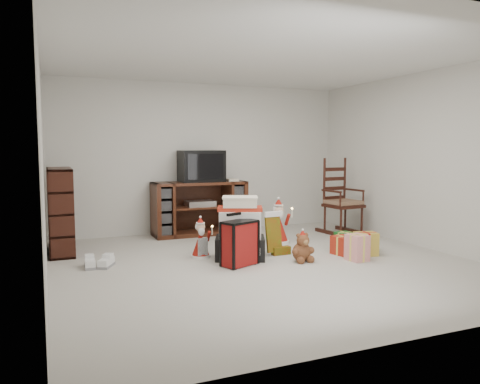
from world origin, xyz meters
The scene contains 13 objects.
room centered at (0.00, 0.00, 1.25)m, with size 5.01×5.01×2.51m.
tv_stand centered at (-0.16, 2.20, 0.44)m, with size 1.53×0.55×0.87m.
bookshelf centered at (-2.31, 1.61, 0.56)m, with size 0.31×0.94×1.15m.
rocking_chair centered at (2.05, 1.38, 0.45)m, with size 0.61×0.92×1.31m.
gift_pile centered at (-0.19, 0.37, 0.35)m, with size 0.75×0.66×0.79m.
red_suitcase centered at (-0.34, 0.03, 0.28)m, with size 0.47×0.37×0.64m.
stocking centered at (0.30, 0.39, 0.29)m, with size 0.27×0.12×0.59m, color #0D7C11, non-canonical shape.
teddy_bear centered at (0.47, -0.08, 0.16)m, with size 0.24×0.21×0.36m.
santa_figurine centered at (0.71, 1.06, 0.26)m, with size 0.33×0.31×0.68m.
mrs_claus_figurine centered at (-0.65, 0.62, 0.20)m, with size 0.26×0.25×0.53m.
sneaker_pair centered at (-1.94, 0.61, 0.05)m, with size 0.38×0.32×0.10m.
gift_cluster centered at (1.35, 0.01, 0.13)m, with size 0.75×0.84×0.26m.
crt_television centered at (-0.12, 2.20, 1.13)m, with size 0.71×0.52×0.51m.
Camera 1 is at (-2.47, -5.11, 1.43)m, focal length 35.00 mm.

